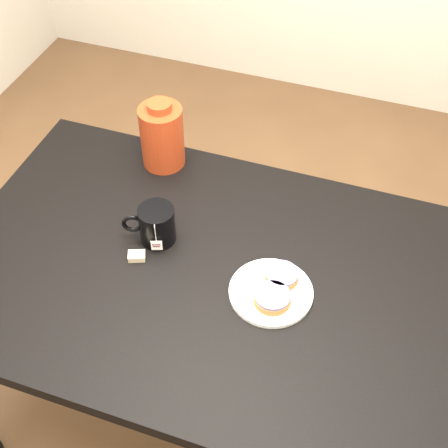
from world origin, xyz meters
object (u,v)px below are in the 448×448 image
(plate, at_px, (271,292))
(bagel_front, at_px, (272,298))
(bagel_back, at_px, (282,276))
(teabag_pouch, at_px, (137,256))
(bagel_package, at_px, (162,135))
(table, at_px, (212,291))
(mug, at_px, (156,224))

(plate, xyz_separation_m, bagel_front, (0.01, -0.03, 0.02))
(bagel_back, bearing_deg, bagel_front, -92.36)
(bagel_back, relative_size, bagel_front, 0.75)
(plate, distance_m, teabag_pouch, 0.37)
(plate, relative_size, bagel_back, 2.14)
(bagel_back, bearing_deg, bagel_package, 144.33)
(table, height_order, bagel_front, bagel_front)
(bagel_front, relative_size, teabag_pouch, 2.98)
(plate, height_order, teabag_pouch, teabag_pouch)
(mug, distance_m, teabag_pouch, 0.10)
(teabag_pouch, distance_m, bagel_package, 0.41)
(bagel_package, bearing_deg, mug, -70.42)
(bagel_back, bearing_deg, table, -171.48)
(plate, height_order, bagel_package, bagel_package)
(bagel_back, height_order, bagel_package, bagel_package)
(bagel_back, xyz_separation_m, mug, (-0.36, 0.03, 0.03))
(plate, relative_size, bagel_front, 1.60)
(bagel_back, distance_m, teabag_pouch, 0.39)
(plate, distance_m, bagel_package, 0.60)
(mug, bearing_deg, plate, -33.31)
(table, xyz_separation_m, bagel_front, (0.18, -0.05, 0.11))
(bagel_back, relative_size, mug, 0.65)
(bagel_front, relative_size, bagel_package, 0.61)
(bagel_front, relative_size, mug, 0.87)
(plate, bearing_deg, bagel_front, -69.04)
(bagel_back, xyz_separation_m, bagel_front, (-0.00, -0.07, -0.00))
(table, relative_size, plate, 6.53)
(teabag_pouch, relative_size, bagel_package, 0.20)
(mug, bearing_deg, bagel_back, -25.78)
(bagel_package, bearing_deg, table, -51.76)
(mug, height_order, bagel_package, bagel_package)
(plate, xyz_separation_m, mug, (-0.35, 0.08, 0.05))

